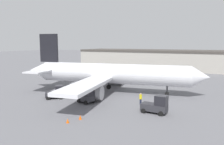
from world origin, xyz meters
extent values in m
plane|color=slate|center=(0.00, 0.00, 0.00)|extent=(400.00, 400.00, 0.00)
cube|color=#ADA89E|center=(-0.15, 43.88, 3.01)|extent=(65.12, 16.23, 6.01)
cube|color=#47423D|center=(-0.15, 43.88, 6.36)|extent=(65.12, 16.56, 0.70)
cylinder|color=white|center=(0.00, 0.00, 3.56)|extent=(28.20, 8.90, 3.68)
cone|color=white|center=(15.20, 2.92, 3.56)|extent=(3.57, 4.09, 3.60)
cone|color=white|center=(-15.74, -3.03, 3.56)|extent=(4.63, 4.19, 3.49)
cube|color=white|center=(-3.06, 8.51, 2.91)|extent=(6.64, 14.70, 0.50)
cube|color=white|center=(0.31, -9.04, 2.91)|extent=(6.64, 14.70, 0.50)
cylinder|color=#ADADB2|center=(-2.66, 6.42, 1.34)|extent=(3.95, 2.97, 2.34)
cylinder|color=#ADADB2|center=(-0.09, -6.95, 1.34)|extent=(3.95, 2.97, 2.34)
cube|color=black|center=(-13.03, -2.51, 8.21)|extent=(3.93, 1.10, 5.62)
cube|color=white|center=(-13.80, 1.47, 3.93)|extent=(4.08, 4.96, 0.24)
cube|color=white|center=(-12.27, -6.48, 3.93)|extent=(4.08, 4.96, 0.24)
cylinder|color=#38383D|center=(9.90, 1.90, 0.86)|extent=(0.28, 0.28, 1.72)
cylinder|color=black|center=(9.90, 1.90, 0.35)|extent=(0.75, 0.48, 0.70)
cylinder|color=#38383D|center=(-0.92, -2.61, 0.86)|extent=(0.28, 0.28, 1.72)
cylinder|color=black|center=(-0.92, -2.61, 0.45)|extent=(0.95, 0.51, 0.90)
cylinder|color=#38383D|center=(-1.83, 2.08, 0.86)|extent=(0.28, 0.28, 1.72)
cylinder|color=black|center=(-1.83, 2.08, 0.45)|extent=(0.95, 0.51, 0.90)
cylinder|color=#1E2338|center=(7.71, -5.50, 0.43)|extent=(0.29, 0.29, 0.86)
cylinder|color=yellow|center=(7.71, -5.50, 1.20)|extent=(0.39, 0.39, 0.68)
sphere|color=tan|center=(7.71, -5.50, 1.66)|extent=(0.25, 0.25, 0.25)
cube|color=#2D2D33|center=(10.66, -8.42, 0.76)|extent=(3.45, 1.71, 0.89)
cube|color=black|center=(11.61, -8.46, 1.84)|extent=(1.55, 1.47, 1.28)
cylinder|color=black|center=(11.81, -9.25, 0.31)|extent=(0.63, 0.31, 0.62)
cylinder|color=black|center=(11.88, -7.69, 0.31)|extent=(0.63, 0.31, 0.62)
cylinder|color=black|center=(9.45, -9.15, 0.31)|extent=(0.63, 0.31, 0.62)
cylinder|color=black|center=(9.51, -7.58, 0.31)|extent=(0.63, 0.31, 0.62)
cube|color=#2D2D33|center=(-0.13, -8.42, 0.75)|extent=(2.76, 2.14, 0.83)
cube|color=black|center=(0.52, -8.60, 1.75)|extent=(1.41, 1.62, 1.19)
cube|color=#333333|center=(-0.56, -8.30, 1.76)|extent=(1.76, 1.45, 0.62)
cylinder|color=black|center=(0.48, -9.38, 0.33)|extent=(0.71, 0.45, 0.66)
cylinder|color=black|center=(0.90, -7.91, 0.33)|extent=(0.71, 0.45, 0.66)
cylinder|color=black|center=(-1.16, -8.92, 0.33)|extent=(0.71, 0.45, 0.66)
cylinder|color=black|center=(-0.74, -7.45, 0.33)|extent=(0.71, 0.45, 0.66)
cube|color=#2D2D33|center=(-6.43, -8.55, 0.69)|extent=(3.44, 3.31, 0.76)
cube|color=black|center=(-5.80, -8.01, 1.61)|extent=(2.06, 2.10, 1.09)
cylinder|color=black|center=(-5.05, -8.58, 0.31)|extent=(0.65, 0.61, 0.61)
cylinder|color=black|center=(-6.24, -7.18, 0.31)|extent=(0.65, 0.61, 0.61)
cylinder|color=black|center=(-6.62, -9.91, 0.31)|extent=(0.65, 0.61, 0.61)
cylinder|color=black|center=(-7.81, -8.51, 0.31)|extent=(0.65, 0.61, 0.61)
cone|color=#EF590F|center=(2.87, -16.64, 0.28)|extent=(0.36, 0.36, 0.55)
cone|color=#EF590F|center=(3.48, -15.01, 0.28)|extent=(0.36, 0.36, 0.55)
camera|label=1|loc=(18.65, -35.80, 9.19)|focal=35.00mm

